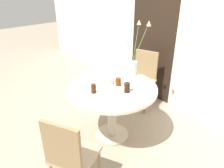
# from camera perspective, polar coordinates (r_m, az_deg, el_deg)

# --- Properties ---
(ground_plane) EXTENTS (16.00, 16.00, 0.00)m
(ground_plane) POSITION_cam_1_polar(r_m,az_deg,el_deg) (3.13, 0.00, -13.20)
(ground_plane) COLOR gray
(wall_back) EXTENTS (8.00, 0.05, 2.60)m
(wall_back) POSITION_cam_1_polar(r_m,az_deg,el_deg) (3.48, 17.48, 13.74)
(wall_back) COLOR silver
(wall_back) RESTS_ON ground_plane
(doorway_panel) EXTENTS (0.90, 0.01, 2.05)m
(doorway_panel) POSITION_cam_1_polar(r_m,az_deg,el_deg) (3.80, 10.53, 11.22)
(doorway_panel) COLOR black
(doorway_panel) RESTS_ON ground_plane
(dining_table) EXTENTS (1.13, 1.13, 0.76)m
(dining_table) POSITION_cam_1_polar(r_m,az_deg,el_deg) (2.78, 0.00, -3.29)
(dining_table) COLOR beige
(dining_table) RESTS_ON ground_plane
(chair_left_flank) EXTENTS (0.51, 0.51, 0.93)m
(chair_left_flank) POSITION_cam_1_polar(r_m,az_deg,el_deg) (3.60, 8.11, 2.09)
(chair_left_flank) COLOR #9E896B
(chair_left_flank) RESTS_ON ground_plane
(chair_far_back) EXTENTS (0.54, 0.54, 0.93)m
(chair_far_back) POSITION_cam_1_polar(r_m,az_deg,el_deg) (2.15, -10.95, -17.47)
(chair_far_back) COLOR #9E896B
(chair_far_back) RESTS_ON ground_plane
(birthday_cake) EXTENTS (0.18, 0.18, 0.15)m
(birthday_cake) POSITION_cam_1_polar(r_m,az_deg,el_deg) (2.80, -1.29, 1.29)
(birthday_cake) COLOR white
(birthday_cake) RESTS_ON dining_table
(flower_vase) EXTENTS (0.24, 0.28, 0.75)m
(flower_vase) POSITION_cam_1_polar(r_m,az_deg,el_deg) (2.96, 5.68, 5.55)
(flower_vase) COLOR #9EB2AD
(flower_vase) RESTS_ON dining_table
(side_plate) EXTENTS (0.20, 0.20, 0.01)m
(side_plate) POSITION_cam_1_polar(r_m,az_deg,el_deg) (2.73, 5.89, -0.56)
(side_plate) COLOR white
(side_plate) RESTS_ON dining_table
(drink_glass_0) EXTENTS (0.07, 0.07, 0.10)m
(drink_glass_0) POSITION_cam_1_polar(r_m,az_deg,el_deg) (2.73, 1.67, 0.60)
(drink_glass_0) COLOR #51280F
(drink_glass_0) RESTS_ON dining_table
(drink_glass_1) EXTENTS (0.07, 0.07, 0.12)m
(drink_glass_1) POSITION_cam_1_polar(r_m,az_deg,el_deg) (2.57, 3.95, -0.93)
(drink_glass_1) COLOR black
(drink_glass_1) RESTS_ON dining_table
(drink_glass_2) EXTENTS (0.06, 0.06, 0.11)m
(drink_glass_2) POSITION_cam_1_polar(r_m,az_deg,el_deg) (2.56, -4.84, -1.20)
(drink_glass_2) COLOR #33190C
(drink_glass_2) RESTS_ON dining_table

